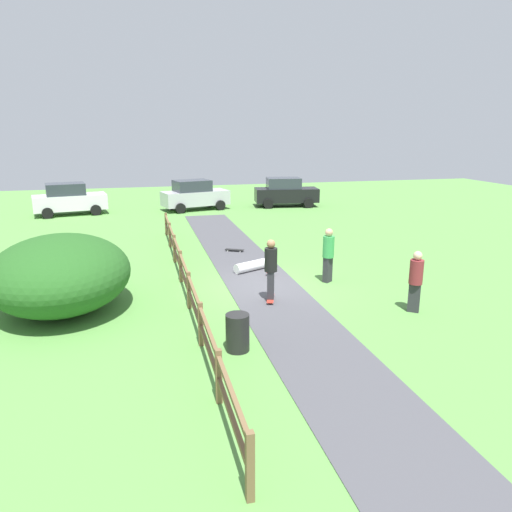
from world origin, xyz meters
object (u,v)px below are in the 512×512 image
(bush_large, at_px, (61,273))
(parked_car_black, at_px, (286,192))
(skateboard_loose, at_px, (234,250))
(bystander_green, at_px, (328,253))
(parked_car_white, at_px, (69,199))
(skater_riding, at_px, (271,267))
(bystander_maroon, at_px, (416,279))
(skater_fallen, at_px, (255,266))
(parked_car_silver, at_px, (195,195))
(trash_bin, at_px, (238,333))

(bush_large, height_order, parked_car_black, bush_large)
(skateboard_loose, xyz_separation_m, bystander_green, (2.26, -4.83, 0.95))
(bush_large, height_order, parked_car_white, bush_large)
(bystander_green, bearing_deg, bush_large, -176.18)
(bystander_green, bearing_deg, parked_car_black, 77.58)
(skater_riding, height_order, bystander_maroon, skater_riding)
(skater_fallen, relative_size, skateboard_loose, 1.98)
(parked_car_silver, bearing_deg, skater_fallen, -88.21)
(bystander_maroon, bearing_deg, skateboard_loose, 114.18)
(skateboard_loose, xyz_separation_m, parked_car_black, (5.84, 11.43, 0.87))
(bystander_maroon, distance_m, parked_car_white, 22.58)
(skater_riding, bearing_deg, trash_bin, -118.67)
(parked_car_black, bearing_deg, bystander_maroon, -96.59)
(bush_large, distance_m, parked_car_black, 20.65)
(parked_car_silver, bearing_deg, bystander_maroon, -78.65)
(trash_bin, relative_size, parked_car_silver, 0.20)
(skater_fallen, relative_size, parked_car_silver, 0.35)
(bystander_maroon, distance_m, parked_car_silver, 19.81)
(skater_fallen, xyz_separation_m, skateboard_loose, (-0.15, 3.00, -0.11))
(skateboard_loose, distance_m, parked_car_silver, 11.45)
(skater_riding, relative_size, bystander_green, 1.02)
(skateboard_loose, bearing_deg, bush_large, -138.66)
(bystander_maroon, height_order, parked_car_silver, parked_car_silver)
(skater_fallen, distance_m, parked_car_black, 15.53)
(trash_bin, height_order, parked_car_silver, parked_car_silver)
(skater_fallen, bearing_deg, bystander_maroon, -55.46)
(bush_large, relative_size, skater_riding, 2.45)
(parked_car_white, bearing_deg, skater_fallen, -60.76)
(parked_car_black, bearing_deg, parked_car_white, -179.93)
(trash_bin, bearing_deg, bystander_green, 47.39)
(skateboard_loose, bearing_deg, trash_bin, -100.97)
(skater_fallen, distance_m, bystander_maroon, 6.13)
(bystander_maroon, bearing_deg, skater_fallen, 124.54)
(trash_bin, distance_m, bystander_green, 6.01)
(bush_large, bearing_deg, skater_riding, -7.84)
(bystander_maroon, bearing_deg, skater_riding, 154.43)
(bystander_green, bearing_deg, trash_bin, -132.61)
(skateboard_loose, height_order, parked_car_black, parked_car_black)
(bystander_maroon, xyz_separation_m, parked_car_silver, (-3.90, 19.42, -0.03))
(skater_fallen, distance_m, skateboard_loose, 3.01)
(trash_bin, distance_m, skateboard_loose, 9.41)
(trash_bin, xyz_separation_m, parked_car_black, (7.63, 20.67, 0.51))
(trash_bin, relative_size, parked_car_white, 0.20)
(parked_car_black, height_order, parked_car_silver, same)
(skater_fallen, bearing_deg, bystander_green, -41.00)
(trash_bin, bearing_deg, skater_riding, 61.33)
(skater_fallen, bearing_deg, bush_large, -159.13)
(bystander_green, bearing_deg, parked_car_white, 122.07)
(skater_riding, relative_size, skater_fallen, 1.20)
(skater_fallen, bearing_deg, parked_car_white, 119.24)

